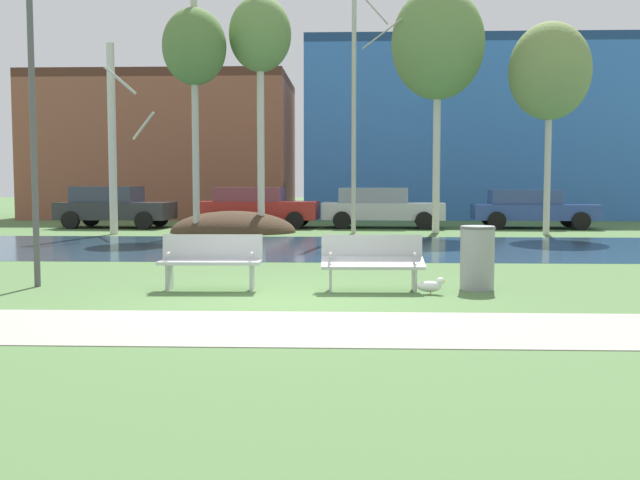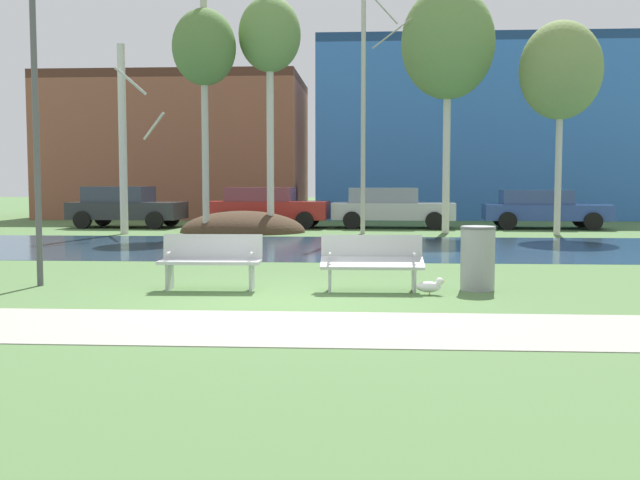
{
  "view_description": "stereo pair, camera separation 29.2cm",
  "coord_description": "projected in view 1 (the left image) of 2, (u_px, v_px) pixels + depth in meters",
  "views": [
    {
      "loc": [
        0.91,
        -10.62,
        1.72
      ],
      "look_at": [
        0.44,
        1.51,
        0.77
      ],
      "focal_mm": 42.42,
      "sensor_mm": 36.0,
      "label": 1
    },
    {
      "loc": [
        1.2,
        -10.61,
        1.72
      ],
      "look_at": [
        0.44,
        1.51,
        0.77
      ],
      "focal_mm": 42.42,
      "sensor_mm": 36.0,
      "label": 2
    }
  ],
  "objects": [
    {
      "name": "ground_plane",
      "position": [
        316.0,
        244.0,
        20.71
      ],
      "size": [
        120.0,
        120.0,
        0.0
      ],
      "primitive_type": "plane",
      "color": "#4C703D"
    },
    {
      "name": "paved_path_strip",
      "position": [
        271.0,
        328.0,
        8.86
      ],
      "size": [
        60.0,
        2.15,
        0.01
      ],
      "primitive_type": "cube",
      "color": "#9E998E",
      "rests_on": "ground"
    },
    {
      "name": "river_band",
      "position": [
        314.0,
        247.0,
        19.69
      ],
      "size": [
        80.0,
        7.43,
        0.01
      ],
      "primitive_type": "cube",
      "color": "#284256",
      "rests_on": "ground"
    },
    {
      "name": "soil_mound",
      "position": [
        233.0,
        232.0,
        25.44
      ],
      "size": [
        4.23,
        3.18,
        1.45
      ],
      "primitive_type": "ellipsoid",
      "color": "#423021",
      "rests_on": "ground"
    },
    {
      "name": "bench_left",
      "position": [
        211.0,
        260.0,
        11.94
      ],
      "size": [
        1.61,
        0.6,
        0.87
      ],
      "color": "#B2B5B7",
      "rests_on": "ground"
    },
    {
      "name": "bench_right",
      "position": [
        372.0,
        261.0,
        11.84
      ],
      "size": [
        1.61,
        0.6,
        0.87
      ],
      "color": "#B2B5B7",
      "rests_on": "ground"
    },
    {
      "name": "trash_bin",
      "position": [
        477.0,
        257.0,
        11.97
      ],
      "size": [
        0.56,
        0.56,
        1.01
      ],
      "color": "gray",
      "rests_on": "ground"
    },
    {
      "name": "seagull",
      "position": [
        431.0,
        286.0,
        11.49
      ],
      "size": [
        0.45,
        0.17,
        0.26
      ],
      "color": "white",
      "rests_on": "ground"
    },
    {
      "name": "streetlamp",
      "position": [
        31.0,
        52.0,
        12.06
      ],
      "size": [
        0.32,
        0.32,
        5.71
      ],
      "color": "#4C4C51",
      "rests_on": "ground"
    },
    {
      "name": "birch_far_left",
      "position": [
        114.0,
        138.0,
        24.29
      ],
      "size": [
        1.58,
        2.3,
        6.12
      ],
      "color": "beige",
      "rests_on": "ground"
    },
    {
      "name": "birch_left",
      "position": [
        194.0,
        49.0,
        24.01
      ],
      "size": [
        2.03,
        2.03,
        7.68
      ],
      "color": "#BCB7A8",
      "rests_on": "ground"
    },
    {
      "name": "birch_center_left",
      "position": [
        260.0,
        37.0,
        24.5
      ],
      "size": [
        2.03,
        2.03,
        8.32
      ],
      "color": "beige",
      "rests_on": "ground"
    },
    {
      "name": "birch_center",
      "position": [
        355.0,
        88.0,
        24.48
      ],
      "size": [
        1.6,
        2.61,
        9.24
      ],
      "color": "#BCB7A8",
      "rests_on": "ground"
    },
    {
      "name": "birch_center_right",
      "position": [
        438.0,
        44.0,
        24.8
      ],
      "size": [
        3.05,
        3.05,
        8.07
      ],
      "color": "beige",
      "rests_on": "ground"
    },
    {
      "name": "birch_right",
      "position": [
        550.0,
        72.0,
        24.02
      ],
      "size": [
        2.58,
        2.58,
        6.77
      ],
      "color": "beige",
      "rests_on": "ground"
    },
    {
      "name": "parked_van_nearest_dark",
      "position": [
        114.0,
        206.0,
        27.92
      ],
      "size": [
        4.21,
        2.26,
        1.53
      ],
      "color": "#282B30",
      "rests_on": "ground"
    },
    {
      "name": "parked_sedan_second_red",
      "position": [
        257.0,
        206.0,
        27.99
      ],
      "size": [
        4.46,
        2.21,
        1.49
      ],
      "color": "maroon",
      "rests_on": "ground"
    },
    {
      "name": "parked_hatch_third_silver",
      "position": [
        380.0,
        207.0,
        27.83
      ],
      "size": [
        4.54,
        2.16,
        1.48
      ],
      "color": "#B2B5BC",
      "rests_on": "ground"
    },
    {
      "name": "parked_wagon_fourth_blue",
      "position": [
        531.0,
        208.0,
        27.61
      ],
      "size": [
        4.52,
        2.31,
        1.41
      ],
      "color": "#2D4793",
      "rests_on": "ground"
    },
    {
      "name": "building_brick_low",
      "position": [
        168.0,
        148.0,
        36.78
      ],
      "size": [
        11.87,
        7.78,
        6.67
      ],
      "color": "brown",
      "rests_on": "ground"
    },
    {
      "name": "building_blue_store",
      "position": [
        496.0,
        132.0,
        35.89
      ],
      "size": [
        17.91,
        6.72,
        8.14
      ],
      "color": "#3870C6",
      "rests_on": "ground"
    }
  ]
}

